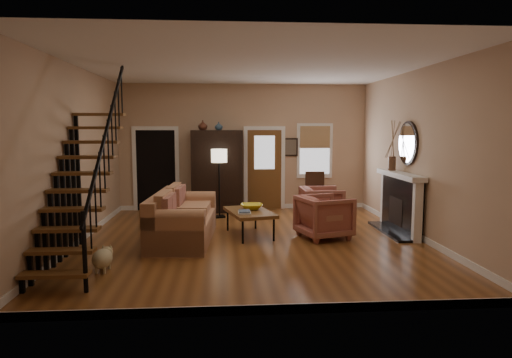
{
  "coord_description": "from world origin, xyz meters",
  "views": [
    {
      "loc": [
        -0.56,
        -8.56,
        2.16
      ],
      "look_at": [
        0.1,
        0.4,
        1.15
      ],
      "focal_mm": 32.0,
      "sensor_mm": 36.0,
      "label": 1
    }
  ],
  "objects": [
    {
      "name": "floor_lamp",
      "position": [
        -0.64,
        2.35,
        0.83
      ],
      "size": [
        0.47,
        0.47,
        1.65
      ],
      "primitive_type": null,
      "rotation": [
        0.0,
        0.0,
        0.27
      ],
      "color": "black",
      "rests_on": "ground"
    },
    {
      "name": "armchair_right",
      "position": [
        1.67,
        1.49,
        0.42
      ],
      "size": [
        0.92,
        0.9,
        0.84
      ],
      "primitive_type": "imported",
      "rotation": [
        0.0,
        0.0,
        1.57
      ],
      "color": "maroon",
      "rests_on": "ground"
    },
    {
      "name": "staircase",
      "position": [
        -2.78,
        -1.3,
        1.6
      ],
      "size": [
        0.94,
        2.8,
        3.2
      ],
      "primitive_type": null,
      "color": "brown",
      "rests_on": "ground"
    },
    {
      "name": "armoire",
      "position": [
        -0.7,
        3.15,
        1.05
      ],
      "size": [
        1.3,
        0.6,
        2.1
      ],
      "primitive_type": null,
      "color": "black",
      "rests_on": "ground"
    },
    {
      "name": "vase_b",
      "position": [
        -0.65,
        3.05,
        2.21
      ],
      "size": [
        0.2,
        0.2,
        0.21
      ],
      "primitive_type": "imported",
      "color": "#334C60",
      "rests_on": "armoire"
    },
    {
      "name": "sofa",
      "position": [
        -1.32,
        0.14,
        0.46
      ],
      "size": [
        1.21,
        2.51,
        0.91
      ],
      "primitive_type": null,
      "rotation": [
        0.0,
        0.0,
        -0.06
      ],
      "color": "#AA724D",
      "rests_on": "ground"
    },
    {
      "name": "room",
      "position": [
        -0.41,
        1.76,
        1.51
      ],
      "size": [
        7.0,
        7.33,
        3.3
      ],
      "color": "brown",
      "rests_on": "ground"
    },
    {
      "name": "vase_a",
      "position": [
        -1.05,
        3.05,
        2.22
      ],
      "size": [
        0.24,
        0.24,
        0.25
      ],
      "primitive_type": "imported",
      "color": "#4C2619",
      "rests_on": "armoire"
    },
    {
      "name": "armchair_left",
      "position": [
        1.43,
        0.12,
        0.42
      ],
      "size": [
        1.16,
        1.14,
        0.85
      ],
      "primitive_type": "imported",
      "rotation": [
        0.0,
        0.0,
        1.87
      ],
      "color": "maroon",
      "rests_on": "ground"
    },
    {
      "name": "bowl",
      "position": [
        0.02,
        0.58,
        0.56
      ],
      "size": [
        0.45,
        0.45,
        0.11
      ],
      "primitive_type": "imported",
      "color": "gold",
      "rests_on": "coffee_table"
    },
    {
      "name": "coffee_table",
      "position": [
        -0.03,
        0.43,
        0.25
      ],
      "size": [
        1.06,
        1.47,
        0.51
      ],
      "primitive_type": null,
      "rotation": [
        0.0,
        0.0,
        0.24
      ],
      "color": "brown",
      "rests_on": "ground"
    },
    {
      "name": "fireplace",
      "position": [
        3.13,
        0.5,
        0.74
      ],
      "size": [
        0.33,
        1.95,
        2.3
      ],
      "color": "black",
      "rests_on": "ground"
    },
    {
      "name": "side_chair",
      "position": [
        1.85,
        2.95,
        0.51
      ],
      "size": [
        0.54,
        0.54,
        1.02
      ],
      "primitive_type": null,
      "color": "#321C10",
      "rests_on": "ground"
    },
    {
      "name": "dog",
      "position": [
        -2.38,
        -1.72,
        0.18
      ],
      "size": [
        0.31,
        0.5,
        0.36
      ],
      "primitive_type": null,
      "rotation": [
        0.0,
        0.0,
        -0.05
      ],
      "color": "#CDBE8C",
      "rests_on": "ground"
    },
    {
      "name": "books",
      "position": [
        -0.15,
        0.13,
        0.54
      ],
      "size": [
        0.24,
        0.33,
        0.06
      ],
      "primitive_type": null,
      "color": "beige",
      "rests_on": "coffee_table"
    }
  ]
}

